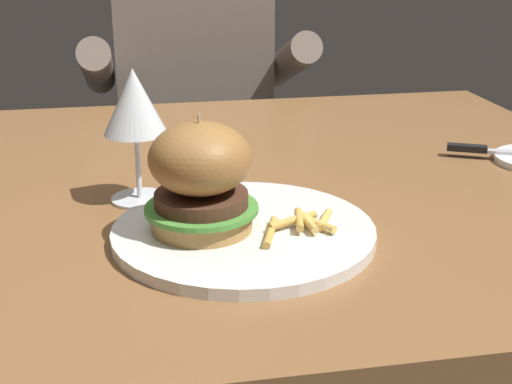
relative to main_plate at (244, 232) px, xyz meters
name	(u,v)px	position (x,y,z in m)	size (l,w,h in m)	color
dining_table	(214,235)	(-0.01, 0.20, -0.09)	(1.24, 0.95, 0.74)	brown
main_plate	(244,232)	(0.00, 0.00, 0.00)	(0.30, 0.30, 0.01)	white
burger_sandwich	(201,177)	(-0.05, 0.00, 0.07)	(0.13, 0.13, 0.13)	#B78447
fries_pile	(300,223)	(0.06, -0.02, 0.01)	(0.10, 0.08, 0.01)	gold
wine_glass	(134,106)	(-0.11, 0.14, 0.12)	(0.08, 0.08, 0.17)	silver
table_knife	(507,152)	(0.44, 0.21, 0.01)	(0.20, 0.11, 0.01)	silver
diner_person	(195,146)	(0.04, 0.96, -0.18)	(0.51, 0.36, 1.18)	#282833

